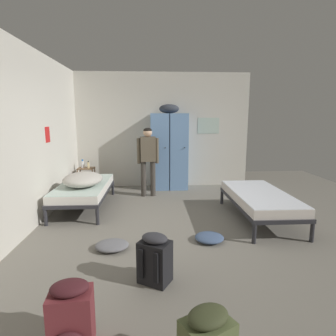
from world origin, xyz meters
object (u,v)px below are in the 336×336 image
person_traveler (148,155)px  clothes_pile_grey (112,245)px  water_bottle (83,164)px  lotion_bottle (88,165)px  bed_left_rear (84,189)px  clothes_pile_denim (209,238)px  shelf_unit (87,177)px  locker_bank (169,150)px  backpack_maroon (71,317)px  backpack_black (155,259)px  bed_right (260,198)px  bedding_heap (83,179)px

person_traveler → clothes_pile_grey: 2.77m
water_bottle → clothes_pile_grey: bearing=-70.3°
lotion_bottle → clothes_pile_grey: lotion_bottle is taller
bed_left_rear → clothes_pile_denim: bed_left_rear is taller
shelf_unit → lotion_bottle: (0.07, -0.04, 0.30)m
locker_bank → backpack_maroon: 5.05m
backpack_black → clothes_pile_grey: 0.99m
clothes_pile_denim → backpack_black: bearing=-129.5°
backpack_maroon → clothes_pile_denim: size_ratio=1.33×
bed_right → backpack_black: 2.54m
clothes_pile_denim → bedding_heap: bearing=145.6°
lotion_bottle → backpack_black: 4.15m
shelf_unit → bedding_heap: bearing=-79.0°
bedding_heap → backpack_maroon: bearing=-78.2°
shelf_unit → bedding_heap: (0.29, -1.47, 0.27)m
lotion_bottle → bed_right: bearing=-31.6°
locker_bank → clothes_pile_grey: size_ratio=4.58×
bedding_heap → water_bottle: water_bottle is taller
locker_bank → bed_left_rear: 2.34m
bedding_heap → backpack_black: (1.33, -2.40, -0.36)m
bed_right → clothes_pile_grey: bearing=-157.6°
shelf_unit → bed_left_rear: bearing=-78.9°
bed_left_rear → clothes_pile_grey: bearing=-66.7°
backpack_maroon → clothes_pile_denim: 2.31m
water_bottle → clothes_pile_grey: size_ratio=0.45×
locker_bank → person_traveler: size_ratio=1.35×
backpack_black → bed_left_rear: bearing=117.7°
bed_right → backpack_maroon: backpack_maroon is taller
locker_bank → clothes_pile_grey: 3.53m
bedding_heap → backpack_maroon: 3.34m
bedding_heap → clothes_pile_grey: bedding_heap is taller
water_bottle → backpack_maroon: (1.04, -4.75, -0.40)m
backpack_maroon → backpack_black: size_ratio=1.00×
bedding_heap → backpack_maroon: size_ratio=1.60×
locker_bank → shelf_unit: locker_bank is taller
shelf_unit → backpack_black: (1.61, -3.87, -0.09)m
bed_left_rear → backpack_maroon: 3.52m
locker_bank → lotion_bottle: locker_bank is taller
person_traveler → locker_bank: bearing=52.9°
bedding_heap → person_traveler: (1.20, 0.97, 0.31)m
clothes_pile_denim → bed_right: bearing=38.2°
bed_left_rear → clothes_pile_grey: (0.78, -1.82, -0.32)m
water_bottle → lotion_bottle: bearing=-21.8°
locker_bank → bed_right: 2.75m
bedding_heap → clothes_pile_denim: bearing=-34.4°
bedding_heap → clothes_pile_denim: size_ratio=2.12×
shelf_unit → clothes_pile_denim: bearing=-50.6°
bed_right → backpack_black: size_ratio=3.45×
backpack_maroon → clothes_pile_grey: size_ratio=1.22×
bed_right → person_traveler: person_traveler is taller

